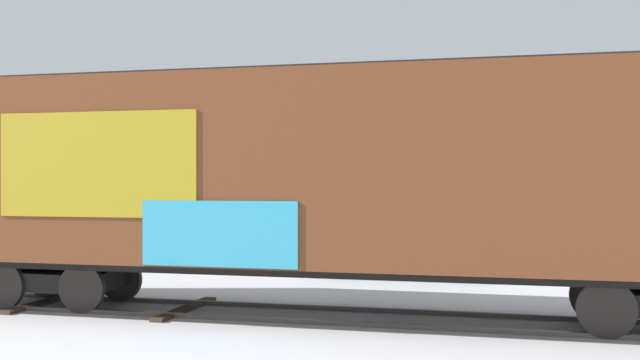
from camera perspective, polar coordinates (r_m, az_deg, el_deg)
name	(u,v)px	position (r m, az deg, el deg)	size (l,w,h in m)	color
ground_plane	(321,317)	(13.92, 0.05, -10.27)	(260.00, 260.00, 0.00)	silver
track	(353,316)	(13.78, 2.52, -10.21)	(60.02, 3.87, 0.08)	#4C4742
freight_car	(331,174)	(13.65, 0.81, 0.48)	(17.16, 3.55, 4.57)	brown
hillside	(462,158)	(83.91, 10.63, 1.64)	(129.68, 31.41, 14.33)	silver
parked_car_white	(205,236)	(21.37, -8.64, -4.23)	(4.29, 2.22, 1.78)	silver
parked_car_green	(404,243)	(19.59, 6.37, -4.77)	(4.57, 2.04, 1.69)	#1E5933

